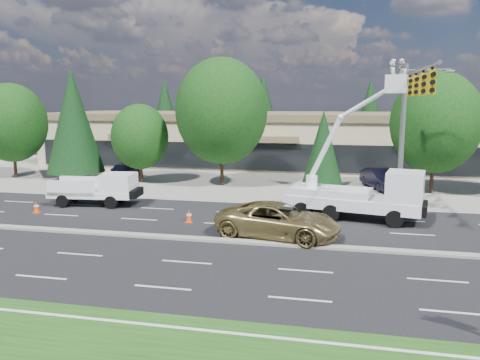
% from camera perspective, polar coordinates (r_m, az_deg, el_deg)
% --- Properties ---
extents(ground, '(140.00, 140.00, 0.00)m').
position_cam_1_polar(ground, '(23.15, -4.00, -7.38)').
color(ground, black).
rests_on(ground, ground).
extents(concrete_apron, '(140.00, 22.00, 0.01)m').
position_cam_1_polar(concrete_apron, '(42.27, 3.39, 0.39)').
color(concrete_apron, gray).
rests_on(concrete_apron, ground).
extents(road_median, '(120.00, 0.55, 0.12)m').
position_cam_1_polar(road_median, '(23.13, -4.01, -7.24)').
color(road_median, gray).
rests_on(road_median, ground).
extents(strip_mall, '(50.40, 15.40, 5.50)m').
position_cam_1_polar(strip_mall, '(51.77, 5.06, 5.21)').
color(strip_mall, tan).
rests_on(strip_mall, ground).
extents(tree_front_a, '(6.00, 6.00, 8.33)m').
position_cam_1_polar(tree_front_a, '(45.93, -26.06, 6.29)').
color(tree_front_a, '#332114').
rests_on(tree_front_a, ground).
extents(tree_front_b, '(4.83, 4.83, 9.53)m').
position_cam_1_polar(tree_front_b, '(42.52, -19.64, 6.83)').
color(tree_front_b, '#332114').
rests_on(tree_front_b, ground).
extents(tree_front_c, '(4.72, 4.72, 6.55)m').
position_cam_1_polar(tree_front_c, '(39.80, -12.11, 5.18)').
color(tree_front_c, '#332114').
rests_on(tree_front_c, ground).
extents(tree_front_d, '(7.34, 7.34, 10.18)m').
position_cam_1_polar(tree_front_d, '(37.42, -2.26, 8.37)').
color(tree_front_d, '#332114').
rests_on(tree_front_d, ground).
extents(tree_front_e, '(3.10, 3.10, 6.11)m').
position_cam_1_polar(tree_front_e, '(36.47, 10.08, 3.98)').
color(tree_front_e, '#332114').
rests_on(tree_front_e, ground).
extents(tree_front_f, '(6.43, 6.43, 8.93)m').
position_cam_1_polar(tree_front_f, '(36.97, 22.74, 6.49)').
color(tree_front_f, '#332114').
rests_on(tree_front_f, ground).
extents(tree_back_a, '(4.98, 4.98, 9.81)m').
position_cam_1_polar(tree_back_a, '(67.73, -9.10, 8.21)').
color(tree_back_a, '#332114').
rests_on(tree_back_a, ground).
extents(tree_back_b, '(5.33, 5.33, 10.51)m').
position_cam_1_polar(tree_back_b, '(64.09, 2.80, 8.58)').
color(tree_back_b, '#332114').
rests_on(tree_back_b, ground).
extents(tree_back_c, '(4.83, 4.83, 9.52)m').
position_cam_1_polar(tree_back_c, '(63.43, 15.51, 7.76)').
color(tree_back_c, '#332114').
rests_on(tree_back_c, ground).
extents(tree_back_d, '(4.50, 4.50, 8.87)m').
position_cam_1_polar(tree_back_d, '(65.28, 26.13, 6.87)').
color(tree_back_d, '#332114').
rests_on(tree_back_d, ground).
extents(signal_mast, '(2.76, 10.16, 9.00)m').
position_cam_1_polar(signal_mast, '(28.61, 19.91, 7.64)').
color(signal_mast, gray).
rests_on(signal_mast, ground).
extents(utility_pickup, '(5.68, 2.60, 2.11)m').
position_cam_1_polar(utility_pickup, '(31.99, -16.79, -1.41)').
color(utility_pickup, white).
rests_on(utility_pickup, ground).
extents(bucket_truck, '(7.99, 3.82, 8.97)m').
position_cam_1_polar(bucket_truck, '(27.56, 14.98, -0.86)').
color(bucket_truck, white).
rests_on(bucket_truck, ground).
extents(traffic_cone_a, '(0.40, 0.40, 0.70)m').
position_cam_1_polar(traffic_cone_a, '(31.20, -23.57, -3.08)').
color(traffic_cone_a, '#FA4307').
rests_on(traffic_cone_a, ground).
extents(traffic_cone_b, '(0.40, 0.40, 0.70)m').
position_cam_1_polar(traffic_cone_b, '(26.57, -6.25, -4.42)').
color(traffic_cone_b, '#FA4307').
rests_on(traffic_cone_b, ground).
extents(traffic_cone_c, '(0.40, 0.40, 0.70)m').
position_cam_1_polar(traffic_cone_c, '(26.02, -0.52, -4.67)').
color(traffic_cone_c, '#FA4307').
rests_on(traffic_cone_c, ground).
extents(minivan, '(6.60, 3.94, 1.72)m').
position_cam_1_polar(minivan, '(23.55, 4.69, -4.92)').
color(minivan, olive).
rests_on(minivan, ground).
extents(parked_car_west, '(2.05, 4.41, 1.46)m').
position_cam_1_polar(parked_car_west, '(41.96, -14.15, 1.05)').
color(parked_car_west, black).
rests_on(parked_car_west, ground).
extents(parked_car_east, '(3.17, 5.12, 1.59)m').
position_cam_1_polar(parked_car_east, '(37.91, 16.84, 0.14)').
color(parked_car_east, black).
rests_on(parked_car_east, ground).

